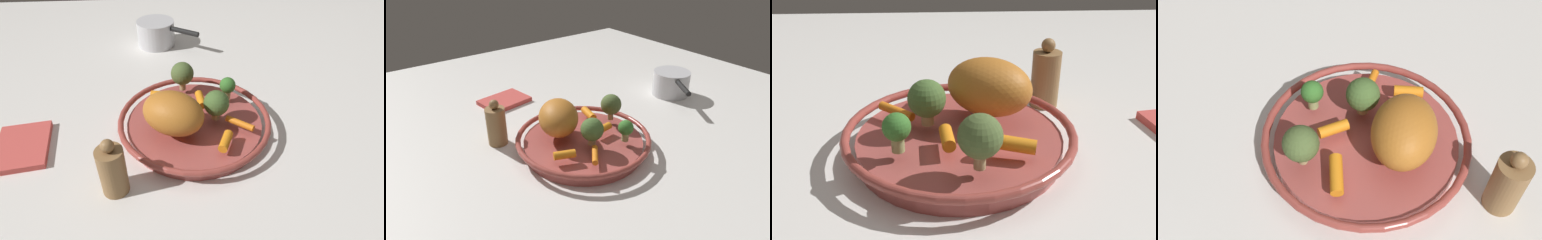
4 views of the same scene
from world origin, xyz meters
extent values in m
plane|color=silver|center=(0.00, 0.00, 0.00)|extent=(1.87, 1.87, 0.00)
cylinder|color=#A84C47|center=(0.00, 0.00, 0.02)|extent=(0.31, 0.31, 0.03)
torus|color=#9A3F38|center=(0.00, 0.00, 0.04)|extent=(0.35, 0.35, 0.01)
ellipsoid|color=#B86C25|center=(-0.04, 0.05, 0.09)|extent=(0.16, 0.17, 0.09)
cylinder|color=orange|center=(0.07, 0.07, 0.05)|extent=(0.04, 0.07, 0.02)
cylinder|color=orange|center=(0.05, -0.02, 0.05)|extent=(0.05, 0.02, 0.02)
cylinder|color=orange|center=(-0.10, -0.06, 0.05)|extent=(0.05, 0.04, 0.02)
cylinder|color=orange|center=(-0.04, -0.10, 0.05)|extent=(0.05, 0.06, 0.02)
cylinder|color=#9AA666|center=(0.07, -0.09, 0.05)|extent=(0.02, 0.02, 0.02)
sphere|color=#37722B|center=(0.07, -0.09, 0.08)|extent=(0.04, 0.04, 0.04)
cylinder|color=tan|center=(0.11, 0.02, 0.06)|extent=(0.02, 0.02, 0.02)
sphere|color=#4B6031|center=(0.11, 0.02, 0.09)|extent=(0.06, 0.06, 0.06)
cylinder|color=tan|center=(-0.01, -0.05, 0.05)|extent=(0.02, 0.02, 0.02)
sphere|color=#45652F|center=(-0.01, -0.05, 0.09)|extent=(0.06, 0.06, 0.06)
cylinder|color=olive|center=(-0.16, 0.17, 0.05)|extent=(0.05, 0.05, 0.10)
sphere|color=olive|center=(-0.16, 0.17, 0.12)|extent=(0.03, 0.03, 0.03)
camera|label=1|loc=(-0.58, 0.05, 0.51)|focal=30.49mm
camera|label=2|loc=(-0.48, -0.61, 0.51)|focal=32.58mm
camera|label=3|loc=(0.56, -0.02, 0.34)|focal=39.78mm
camera|label=4|loc=(0.17, 0.42, 0.62)|focal=41.44mm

